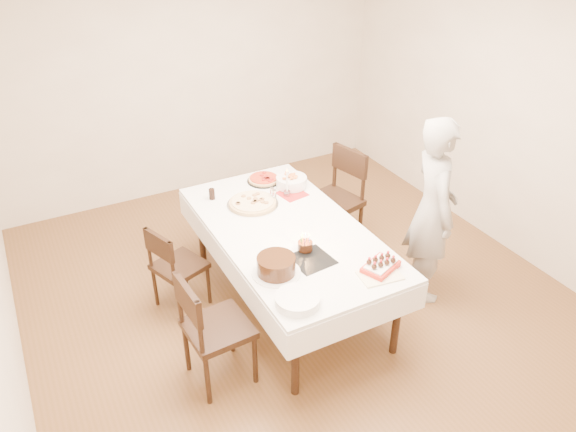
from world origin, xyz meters
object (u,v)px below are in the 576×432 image
chair_left_savory (179,266)px  taper_candle (287,182)px  pizza_white (253,203)px  strawberry_box (381,266)px  person (432,210)px  pizza_pepperoni (264,179)px  pasta_bowl (291,182)px  dining_table (288,266)px  cola_glass (212,194)px  birthday_cake (305,242)px  chair_left_dessert (218,328)px  layer_cake (276,266)px  chair_right_savory (332,202)px

chair_left_savory → taper_candle: taper_candle is taller
pizza_white → strawberry_box: bearing=-71.7°
person → pizza_pepperoni: 1.59m
person → pasta_bowl: size_ratio=5.84×
dining_table → cola_glass: (-0.36, 0.76, 0.42)m
pasta_bowl → birthday_cake: birthday_cake is taller
chair_left_dessert → pasta_bowl: 1.72m
cola_glass → layer_cake: bearing=-89.6°
strawberry_box → cola_glass: bearing=114.2°
person → pasta_bowl: person is taller
cola_glass → pizza_pepperoni: bearing=9.2°
chair_right_savory → pizza_pepperoni: 0.72m
birthday_cake → chair_left_dessert: bearing=-166.1°
dining_table → layer_cake: size_ratio=5.97×
person → dining_table: bearing=91.0°
person → taper_candle: bearing=65.4°
pizza_pepperoni → birthday_cake: bearing=-100.4°
person → cola_glass: 1.92m
cola_glass → pasta_bowl: bearing=-10.0°
taper_candle → pasta_bowl: bearing=48.9°
chair_right_savory → pizza_pepperoni: chair_right_savory is taller
pizza_white → chair_right_savory: bearing=5.1°
pasta_bowl → birthday_cake: size_ratio=2.18×
taper_candle → chair_left_savory: bearing=-174.5°
person → taper_candle: person is taller
dining_table → birthday_cake: 0.56m
pizza_white → pizza_pepperoni: same height
pasta_bowl → strawberry_box: 1.44m
chair_left_savory → pizza_pepperoni: bearing=-176.1°
taper_candle → cola_glass: taper_candle is taller
person → pizza_white: bearing=74.8°
dining_table → birthday_cake: bearing=-94.7°
birthday_cake → strawberry_box: birthday_cake is taller
chair_right_savory → chair_left_savory: (-1.62, -0.18, -0.10)m
pizza_pepperoni → layer_cake: size_ratio=0.87×
cola_glass → strawberry_box: bearing=-65.8°
chair_left_dessert → cola_glass: 1.42m
person → cola_glass: (-1.51, 1.18, -0.03)m
chair_left_savory → person: person is taller
layer_cake → birthday_cake: 0.36m
birthday_cake → person: bearing=-4.2°
taper_candle → cola_glass: 0.68m
chair_right_savory → pizza_white: chair_right_savory is taller
pizza_pepperoni → chair_right_savory: bearing=-25.0°
chair_right_savory → layer_cake: chair_right_savory is taller
chair_right_savory → pizza_white: size_ratio=2.23×
dining_table → birthday_cake: size_ratio=16.43×
pizza_pepperoni → cola_glass: (-0.55, -0.09, 0.03)m
person → chair_left_dessert: bearing=114.5°
person → birthday_cake: person is taller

